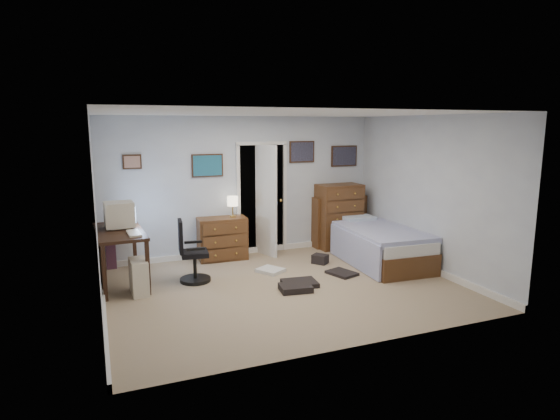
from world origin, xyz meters
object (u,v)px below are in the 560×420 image
(computer_desk, at_px, (113,243))
(tall_dresser, at_px, (339,216))
(office_chair, at_px, (191,258))
(bed, at_px, (378,244))
(low_dresser, at_px, (222,239))

(computer_desk, distance_m, tall_dresser, 4.19)
(tall_dresser, bearing_deg, office_chair, -163.86)
(computer_desk, height_order, bed, computer_desk)
(bed, bearing_deg, tall_dresser, 100.16)
(office_chair, bearing_deg, tall_dresser, 24.34)
(bed, bearing_deg, computer_desk, 176.69)
(office_chair, distance_m, bed, 3.21)
(office_chair, xyz_separation_m, low_dresser, (0.75, 1.01, 0.00))
(office_chair, xyz_separation_m, bed, (3.20, -0.17, -0.05))
(computer_desk, xyz_separation_m, low_dresser, (1.83, 0.70, -0.26))
(low_dresser, xyz_separation_m, bed, (2.45, -1.18, -0.06))
(tall_dresser, bearing_deg, low_dresser, 177.64)
(computer_desk, xyz_separation_m, office_chair, (1.08, -0.31, -0.26))
(tall_dresser, distance_m, bed, 1.20)
(low_dresser, bearing_deg, computer_desk, -156.45)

